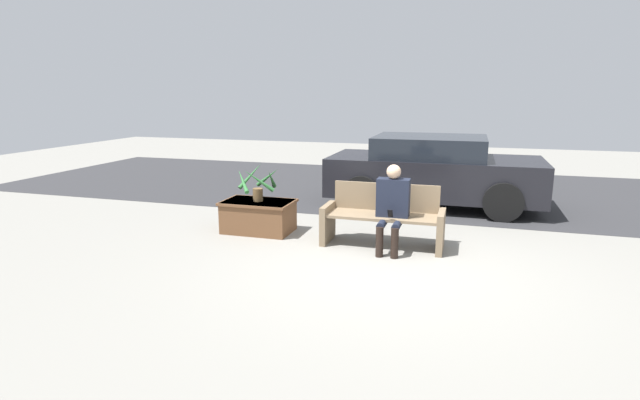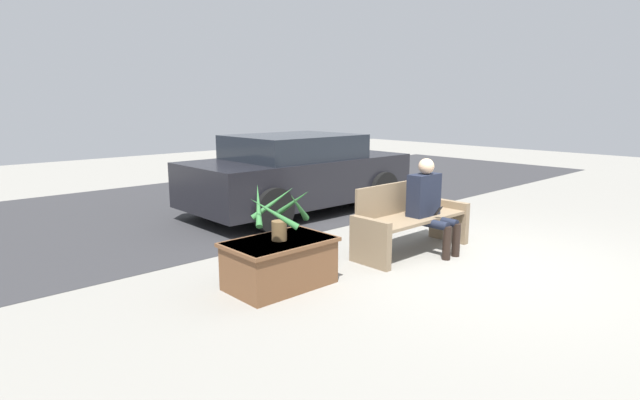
{
  "view_description": "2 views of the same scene",
  "coord_description": "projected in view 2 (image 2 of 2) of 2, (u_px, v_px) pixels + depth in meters",
  "views": [
    {
      "loc": [
        0.91,
        -6.09,
        2.22
      ],
      "look_at": [
        -1.21,
        0.94,
        0.61
      ],
      "focal_mm": 28.0,
      "sensor_mm": 36.0,
      "label": 1
    },
    {
      "loc": [
        -5.36,
        -2.93,
        1.91
      ],
      "look_at": [
        -1.43,
        1.34,
        0.78
      ],
      "focal_mm": 28.0,
      "sensor_mm": 36.0,
      "label": 2
    }
  ],
  "objects": [
    {
      "name": "ground_plane",
      "position": [
        481.0,
        263.0,
        6.05
      ],
      "size": [
        30.0,
        30.0,
        0.0
      ],
      "primitive_type": "plane",
      "color": "gray"
    },
    {
      "name": "planter_box",
      "position": [
        280.0,
        261.0,
        5.24
      ],
      "size": [
        1.12,
        0.72,
        0.5
      ],
      "color": "brown",
      "rests_on": "ground_plane"
    },
    {
      "name": "potted_plant",
      "position": [
        279.0,
        213.0,
        5.15
      ],
      "size": [
        0.7,
        0.71,
        0.59
      ],
      "color": "brown",
      "rests_on": "planter_box"
    },
    {
      "name": "person_seated",
      "position": [
        429.0,
        201.0,
        6.39
      ],
      "size": [
        0.46,
        0.6,
        1.22
      ],
      "color": "black",
      "rests_on": "ground_plane"
    },
    {
      "name": "road_surface",
      "position": [
        235.0,
        200.0,
        9.95
      ],
      "size": [
        20.0,
        6.0,
        0.01
      ],
      "primitive_type": "cube",
      "color": "#2D2D30",
      "rests_on": "ground_plane"
    },
    {
      "name": "parked_car",
      "position": [
        297.0,
        173.0,
        8.79
      ],
      "size": [
        4.02,
        1.98,
        1.37
      ],
      "color": "black",
      "rests_on": "ground_plane"
    },
    {
      "name": "bench",
      "position": [
        409.0,
        220.0,
        6.47
      ],
      "size": [
        1.74,
        0.59,
        0.88
      ],
      "color": "#7A664C",
      "rests_on": "ground_plane"
    }
  ]
}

